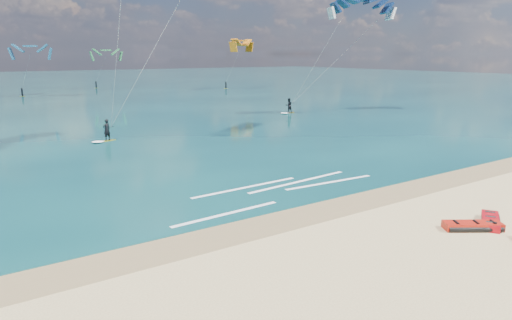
{
  "coord_description": "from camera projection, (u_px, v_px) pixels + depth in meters",
  "views": [
    {
      "loc": [
        -13.49,
        -12.25,
        7.21
      ],
      "look_at": [
        0.02,
        8.0,
        1.53
      ],
      "focal_mm": 32.0,
      "sensor_mm": 36.0,
      "label": 1
    }
  ],
  "objects": [
    {
      "name": "kitesurfer_main",
      "position": [
        135.0,
        28.0,
        35.29
      ],
      "size": [
        10.47,
        8.53,
        17.79
      ],
      "rotation": [
        0.0,
        0.0,
        0.31
      ],
      "color": "#CCD318",
      "rests_on": "sea"
    },
    {
      "name": "packed_kite_left",
      "position": [
        490.0,
        224.0,
        19.77
      ],
      "size": [
        2.52,
        2.07,
        0.36
      ],
      "primitive_type": null,
      "rotation": [
        0.0,
        0.0,
        0.55
      ],
      "color": "red",
      "rests_on": "ground"
    },
    {
      "name": "sea",
      "position": [
        21.0,
        87.0,
        103.11
      ],
      "size": [
        320.0,
        200.0,
        0.04
      ],
      "primitive_type": "cube",
      "color": "#0A3339",
      "rests_on": "ground"
    },
    {
      "name": "packed_kite_mid",
      "position": [
        472.0,
        229.0,
        19.19
      ],
      "size": [
        2.72,
        2.28,
        0.37
      ],
      "primitive_type": null,
      "rotation": [
        0.0,
        0.0,
        -0.58
      ],
      "color": "red",
      "rests_on": "ground"
    },
    {
      "name": "shoreline_foam",
      "position": [
        279.0,
        189.0,
        24.72
      ],
      "size": [
        13.4,
        3.62,
        0.01
      ],
      "color": "white",
      "rests_on": "ground"
    },
    {
      "name": "ground",
      "position": [
        98.0,
        120.0,
        51.26
      ],
      "size": [
        320.0,
        320.0,
        0.0
      ],
      "primitive_type": "plane",
      "color": "tan",
      "rests_on": "ground"
    },
    {
      "name": "kitesurfer_far",
      "position": [
        326.0,
        51.0,
        54.08
      ],
      "size": [
        12.17,
        9.05,
        14.78
      ],
      "rotation": [
        0.0,
        0.0,
        -0.29
      ],
      "color": "gold",
      "rests_on": "sea"
    },
    {
      "name": "wet_sand_strip",
      "position": [
        315.0,
        212.0,
        21.28
      ],
      "size": [
        320.0,
        2.4,
        0.01
      ],
      "primitive_type": "cube",
      "color": "olive",
      "rests_on": "ground"
    }
  ]
}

